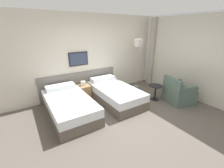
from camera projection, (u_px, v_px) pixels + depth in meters
ground_plane at (129, 118)px, 3.97m from camera, size 16.00×16.00×0.00m
wall_headboard at (92, 57)px, 5.17m from camera, size 10.00×0.10×2.70m
wall_window at (197, 58)px, 4.72m from camera, size 0.21×4.58×2.70m
bed_near_door at (69, 106)px, 4.06m from camera, size 1.05×2.03×0.62m
bed_near_window at (114, 94)px, 4.81m from camera, size 1.05×2.03×0.62m
nightstand at (84, 91)px, 5.03m from camera, size 0.38×0.43×0.60m
floor_lamp at (138, 47)px, 5.57m from camera, size 0.24×0.24×1.87m
side_table at (155, 90)px, 4.89m from camera, size 0.43×0.43×0.50m
armchair at (178, 94)px, 4.75m from camera, size 0.92×0.97×0.83m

